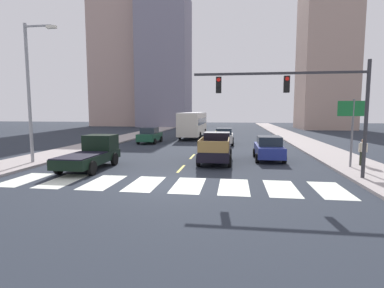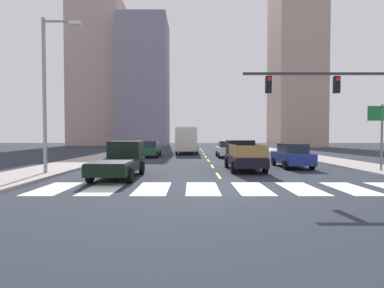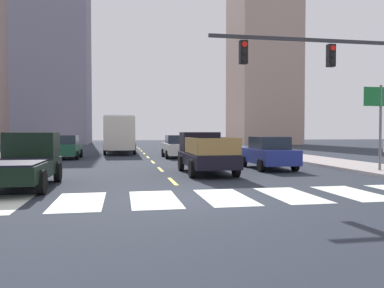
{
  "view_description": "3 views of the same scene",
  "coord_description": "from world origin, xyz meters",
  "px_view_note": "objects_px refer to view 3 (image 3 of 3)",
  "views": [
    {
      "loc": [
        3.17,
        -13.76,
        3.49
      ],
      "look_at": [
        0.17,
        7.57,
        1.13
      ],
      "focal_mm": 28.1,
      "sensor_mm": 36.0,
      "label": 1
    },
    {
      "loc": [
        -1.51,
        -12.23,
        2.27
      ],
      "look_at": [
        -1.41,
        9.04,
        1.66
      ],
      "focal_mm": 26.66,
      "sensor_mm": 36.0,
      "label": 2
    },
    {
      "loc": [
        -2.0,
        -11.33,
        1.99
      ],
      "look_at": [
        2.02,
        10.78,
        1.27
      ],
      "focal_mm": 36.27,
      "sensor_mm": 36.0,
      "label": 3
    }
  ],
  "objects_px": {
    "sedan_near_right": "(177,146)",
    "sedan_far": "(268,153)",
    "pickup_dark": "(25,161)",
    "city_bus": "(120,132)",
    "sedan_near_left": "(66,147)",
    "traffic_signal_gantry": "(357,74)",
    "pickup_stakebed": "(205,153)",
    "direction_sign_green": "(380,110)"
  },
  "relations": [
    {
      "from": "sedan_near_right",
      "to": "sedan_far",
      "type": "distance_m",
      "value": 10.4
    },
    {
      "from": "sedan_far",
      "to": "sedan_near_right",
      "type": "bearing_deg",
      "value": 108.0
    },
    {
      "from": "pickup_dark",
      "to": "sedan_near_right",
      "type": "bearing_deg",
      "value": 60.17
    },
    {
      "from": "city_bus",
      "to": "sedan_far",
      "type": "bearing_deg",
      "value": -65.33
    },
    {
      "from": "sedan_near_right",
      "to": "sedan_near_left",
      "type": "xyz_separation_m",
      "value": [
        -8.13,
        0.25,
        0.0
      ]
    },
    {
      "from": "city_bus",
      "to": "traffic_signal_gantry",
      "type": "bearing_deg",
      "value": -68.43
    },
    {
      "from": "pickup_stakebed",
      "to": "city_bus",
      "type": "xyz_separation_m",
      "value": [
        -4.11,
        18.45,
        1.02
      ]
    },
    {
      "from": "pickup_stakebed",
      "to": "pickup_dark",
      "type": "height_order",
      "value": "same"
    },
    {
      "from": "city_bus",
      "to": "sedan_near_right",
      "type": "distance_m",
      "value": 8.68
    },
    {
      "from": "pickup_dark",
      "to": "sedan_far",
      "type": "xyz_separation_m",
      "value": [
        11.11,
        4.62,
        -0.06
      ]
    },
    {
      "from": "traffic_signal_gantry",
      "to": "city_bus",
      "type": "bearing_deg",
      "value": 111.31
    },
    {
      "from": "sedan_near_left",
      "to": "city_bus",
      "type": "bearing_deg",
      "value": 59.39
    },
    {
      "from": "city_bus",
      "to": "traffic_signal_gantry",
      "type": "distance_m",
      "value": 25.01
    },
    {
      "from": "pickup_stakebed",
      "to": "sedan_near_right",
      "type": "height_order",
      "value": "pickup_stakebed"
    },
    {
      "from": "pickup_stakebed",
      "to": "direction_sign_green",
      "type": "xyz_separation_m",
      "value": [
        8.18,
        -1.69,
        2.1
      ]
    },
    {
      "from": "pickup_stakebed",
      "to": "pickup_dark",
      "type": "distance_m",
      "value": 8.15
    },
    {
      "from": "pickup_stakebed",
      "to": "traffic_signal_gantry",
      "type": "bearing_deg",
      "value": -45.37
    },
    {
      "from": "pickup_stakebed",
      "to": "sedan_far",
      "type": "relative_size",
      "value": 1.18
    },
    {
      "from": "city_bus",
      "to": "direction_sign_green",
      "type": "relative_size",
      "value": 2.57
    },
    {
      "from": "traffic_signal_gantry",
      "to": "direction_sign_green",
      "type": "distance_m",
      "value": 4.61
    },
    {
      "from": "sedan_near_right",
      "to": "traffic_signal_gantry",
      "type": "xyz_separation_m",
      "value": [
        4.75,
        -15.75,
        3.33
      ]
    },
    {
      "from": "city_bus",
      "to": "traffic_signal_gantry",
      "type": "xyz_separation_m",
      "value": [
        9.05,
        -23.21,
        2.23
      ]
    },
    {
      "from": "sedan_far",
      "to": "pickup_stakebed",
      "type": "bearing_deg",
      "value": -163.8
    },
    {
      "from": "pickup_dark",
      "to": "sedan_near_left",
      "type": "relative_size",
      "value": 1.18
    },
    {
      "from": "sedan_far",
      "to": "traffic_signal_gantry",
      "type": "xyz_separation_m",
      "value": [
        1.23,
        -5.96,
        3.33
      ]
    },
    {
      "from": "traffic_signal_gantry",
      "to": "pickup_stakebed",
      "type": "bearing_deg",
      "value": 136.11
    },
    {
      "from": "pickup_dark",
      "to": "traffic_signal_gantry",
      "type": "height_order",
      "value": "traffic_signal_gantry"
    },
    {
      "from": "city_bus",
      "to": "traffic_signal_gantry",
      "type": "height_order",
      "value": "traffic_signal_gantry"
    },
    {
      "from": "sedan_near_left",
      "to": "direction_sign_green",
      "type": "distance_m",
      "value": 20.79
    },
    {
      "from": "pickup_dark",
      "to": "direction_sign_green",
      "type": "bearing_deg",
      "value": 4.26
    },
    {
      "from": "city_bus",
      "to": "sedan_near_left",
      "type": "xyz_separation_m",
      "value": [
        -3.83,
        -7.21,
        -1.09
      ]
    },
    {
      "from": "pickup_dark",
      "to": "direction_sign_green",
      "type": "xyz_separation_m",
      "value": [
        15.58,
        1.72,
        2.11
      ]
    },
    {
      "from": "sedan_near_right",
      "to": "sedan_far",
      "type": "bearing_deg",
      "value": -70.17
    },
    {
      "from": "pickup_dark",
      "to": "city_bus",
      "type": "height_order",
      "value": "city_bus"
    },
    {
      "from": "direction_sign_green",
      "to": "sedan_far",
      "type": "bearing_deg",
      "value": 147.02
    },
    {
      "from": "sedan_far",
      "to": "city_bus",
      "type": "bearing_deg",
      "value": 112.63
    },
    {
      "from": "pickup_dark",
      "to": "traffic_signal_gantry",
      "type": "distance_m",
      "value": 12.83
    },
    {
      "from": "direction_sign_green",
      "to": "sedan_near_left",
      "type": "bearing_deg",
      "value": 141.25
    },
    {
      "from": "sedan_far",
      "to": "direction_sign_green",
      "type": "bearing_deg",
      "value": -34.76
    },
    {
      "from": "sedan_far",
      "to": "traffic_signal_gantry",
      "type": "bearing_deg",
      "value": -80.16
    },
    {
      "from": "pickup_stakebed",
      "to": "city_bus",
      "type": "bearing_deg",
      "value": 101.07
    },
    {
      "from": "city_bus",
      "to": "traffic_signal_gantry",
      "type": "relative_size",
      "value": 1.25
    }
  ]
}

